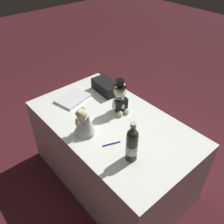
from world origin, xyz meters
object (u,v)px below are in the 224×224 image
champagne_bottle (132,144)px  teddy_bear_bride (84,123)px  teddy_bear_groom (120,100)px  signing_pen (111,144)px  guestbook (73,98)px  gift_case_black (106,86)px

champagne_bottle → teddy_bear_bride: bearing=12.4°
teddy_bear_bride → champagne_bottle: 0.44m
teddy_bear_groom → champagne_bottle: 0.54m
signing_pen → guestbook: (0.68, -0.11, 0.01)m
guestbook → teddy_bear_groom: bearing=-166.8°
teddy_bear_groom → teddy_bear_bride: bearing=93.6°
teddy_bear_bride → signing_pen: size_ratio=1.67×
champagne_bottle → teddy_bear_groom: bearing=-33.9°
signing_pen → teddy_bear_groom: bearing=-51.5°
teddy_bear_groom → teddy_bear_bride: (-0.02, 0.39, -0.03)m
guestbook → gift_case_black: bearing=-118.9°
signing_pen → gift_case_black: size_ratio=0.47×
champagne_bottle → guestbook: bearing=-6.0°
champagne_bottle → gift_case_black: size_ratio=1.09×
gift_case_black → guestbook: bearing=74.0°
teddy_bear_groom → guestbook: (0.43, 0.21, -0.12)m
teddy_bear_groom → signing_pen: (-0.26, 0.32, -0.12)m
signing_pen → guestbook: 0.69m
teddy_bear_bride → guestbook: teddy_bear_bride is taller
teddy_bear_bride → teddy_bear_groom: bearing=-86.4°
teddy_bear_bride → guestbook: (0.45, -0.19, -0.09)m
gift_case_black → teddy_bear_bride: bearing=124.8°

